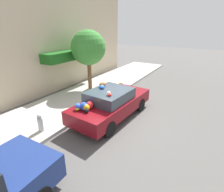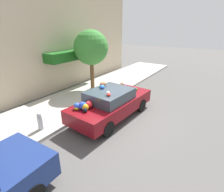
{
  "view_description": "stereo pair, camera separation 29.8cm",
  "coord_description": "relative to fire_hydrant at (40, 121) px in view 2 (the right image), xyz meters",
  "views": [
    {
      "loc": [
        -6.07,
        -3.57,
        3.86
      ],
      "look_at": [
        0.0,
        0.04,
        1.02
      ],
      "focal_mm": 28.0,
      "sensor_mm": 36.0,
      "label": 1
    },
    {
      "loc": [
        -5.92,
        -3.83,
        3.86
      ],
      "look_at": [
        0.0,
        0.04,
        1.02
      ],
      "focal_mm": 28.0,
      "sensor_mm": 36.0,
      "label": 2
    }
  ],
  "objects": [
    {
      "name": "art_car",
      "position": [
        2.51,
        -1.61,
        0.24
      ],
      "size": [
        4.31,
        2.0,
        1.56
      ],
      "rotation": [
        0.0,
        0.0,
        -0.07
      ],
      "color": "maroon",
      "rests_on": "ground"
    },
    {
      "name": "street_tree",
      "position": [
        4.86,
        1.38,
        2.18
      ],
      "size": [
        2.04,
        2.04,
        3.57
      ],
      "color": "brown",
      "rests_on": "sidewalk_curb"
    },
    {
      "name": "fire_hydrant",
      "position": [
        0.0,
        0.0,
        0.0
      ],
      "size": [
        0.2,
        0.2,
        0.7
      ],
      "color": "#B2B2B7",
      "rests_on": "sidewalk_curb"
    },
    {
      "name": "sidewalk_curb",
      "position": [
        2.54,
        1.03,
        -0.41
      ],
      "size": [
        24.0,
        3.2,
        0.13
      ],
      "color": "#B2ADA3",
      "rests_on": "ground"
    },
    {
      "name": "ground_plane",
      "position": [
        2.54,
        -1.67,
        -0.48
      ],
      "size": [
        60.0,
        60.0,
        0.0
      ],
      "primitive_type": "plane",
      "color": "#565451"
    },
    {
      "name": "building_facade",
      "position": [
        2.68,
        3.25,
        2.47
      ],
      "size": [
        18.0,
        1.2,
        5.99
      ],
      "color": "#C6B293",
      "rests_on": "ground"
    }
  ]
}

